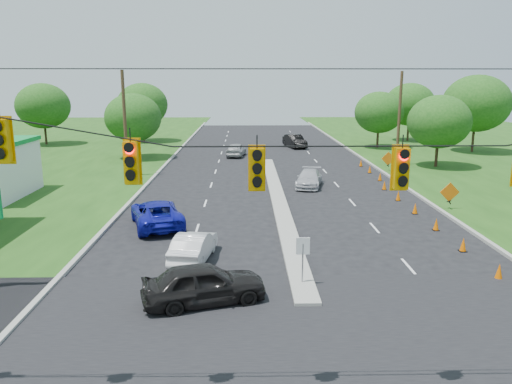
{
  "coord_description": "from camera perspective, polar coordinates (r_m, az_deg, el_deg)",
  "views": [
    {
      "loc": [
        -2.28,
        -12.83,
        8.14
      ],
      "look_at": [
        -1.76,
        10.97,
        2.8
      ],
      "focal_mm": 35.0,
      "sensor_mm": 36.0,
      "label": 1
    }
  ],
  "objects": [
    {
      "name": "ground",
      "position": [
        15.37,
        7.94,
        -19.48
      ],
      "size": [
        160.0,
        160.0,
        0.0
      ],
      "primitive_type": "plane",
      "color": "black",
      "rests_on": "ground"
    },
    {
      "name": "cross_street",
      "position": [
        15.37,
        7.94,
        -19.48
      ],
      "size": [
        160.0,
        14.0,
        0.02
      ],
      "primitive_type": "cube",
      "color": "black",
      "rests_on": "ground"
    },
    {
      "name": "curb_left",
      "position": [
        44.29,
        -11.4,
        1.8
      ],
      "size": [
        0.25,
        110.0,
        0.16
      ],
      "primitive_type": "cube",
      "color": "gray",
      "rests_on": "ground"
    },
    {
      "name": "curb_right",
      "position": [
        45.32,
        14.64,
        1.88
      ],
      "size": [
        0.25,
        110.0,
        0.16
      ],
      "primitive_type": "cube",
      "color": "gray",
      "rests_on": "ground"
    },
    {
      "name": "median",
      "position": [
        34.87,
        2.54,
        -0.87
      ],
      "size": [
        1.0,
        34.0,
        0.18
      ],
      "primitive_type": "cube",
      "color": "gray",
      "rests_on": "ground"
    },
    {
      "name": "median_sign",
      "position": [
        20.11,
        5.37,
        -6.81
      ],
      "size": [
        0.55,
        0.06,
        2.05
      ],
      "color": "gray",
      "rests_on": "ground"
    },
    {
      "name": "signal_span",
      "position": [
        12.45,
        9.12,
        -2.27
      ],
      "size": [
        25.6,
        0.32,
        9.0
      ],
      "color": "#422D1C",
      "rests_on": "ground"
    },
    {
      "name": "utility_pole_far_left",
      "position": [
        44.18,
        -14.74,
        7.51
      ],
      "size": [
        0.28,
        0.28,
        9.0
      ],
      "primitive_type": "cylinder",
      "color": "#422D1C",
      "rests_on": "ground"
    },
    {
      "name": "utility_pole_far_right",
      "position": [
        50.2,
        16.04,
        8.0
      ],
      "size": [
        0.28,
        0.28,
        9.0
      ],
      "primitive_type": "cylinder",
      "color": "#422D1C",
      "rests_on": "ground"
    },
    {
      "name": "cone_1",
      "position": [
        23.37,
        26.02,
        -8.17
      ],
      "size": [
        0.32,
        0.32,
        0.7
      ],
      "primitive_type": "cone",
      "color": "#EB6100",
      "rests_on": "ground"
    },
    {
      "name": "cone_2",
      "position": [
        26.34,
        22.6,
        -5.56
      ],
      "size": [
        0.32,
        0.32,
        0.7
      ],
      "primitive_type": "cone",
      "color": "#EB6100",
      "rests_on": "ground"
    },
    {
      "name": "cone_3",
      "position": [
        29.42,
        19.9,
        -3.48
      ],
      "size": [
        0.32,
        0.32,
        0.7
      ],
      "primitive_type": "cone",
      "color": "#EB6100",
      "rests_on": "ground"
    },
    {
      "name": "cone_4",
      "position": [
        32.59,
        17.73,
        -1.8
      ],
      "size": [
        0.32,
        0.32,
        0.7
      ],
      "primitive_type": "cone",
      "color": "#EB6100",
      "rests_on": "ground"
    },
    {
      "name": "cone_5",
      "position": [
        35.83,
        15.95,
        -0.41
      ],
      "size": [
        0.32,
        0.32,
        0.7
      ],
      "primitive_type": "cone",
      "color": "#EB6100",
      "rests_on": "ground"
    },
    {
      "name": "cone_6",
      "position": [
        39.1,
        14.47,
        0.75
      ],
      "size": [
        0.32,
        0.32,
        0.7
      ],
      "primitive_type": "cone",
      "color": "#EB6100",
      "rests_on": "ground"
    },
    {
      "name": "cone_7",
      "position": [
        42.57,
        14.0,
        1.72
      ],
      "size": [
        0.32,
        0.32,
        0.7
      ],
      "primitive_type": "cone",
      "color": "#EB6100",
      "rests_on": "ground"
    },
    {
      "name": "cone_8",
      "position": [
        45.9,
        12.87,
        2.55
      ],
      "size": [
        0.32,
        0.32,
        0.7
      ],
      "primitive_type": "cone",
      "color": "#EB6100",
      "rests_on": "ground"
    },
    {
      "name": "cone_9",
      "position": [
        49.25,
        11.9,
        3.27
      ],
      "size": [
        0.32,
        0.32,
        0.7
      ],
      "primitive_type": "cone",
      "color": "#EB6100",
      "rests_on": "ground"
    },
    {
      "name": "work_sign_1",
      "position": [
        34.23,
        21.25,
        -0.11
      ],
      "size": [
        1.27,
        0.58,
        1.37
      ],
      "color": "black",
      "rests_on": "ground"
    },
    {
      "name": "work_sign_2",
      "position": [
        47.23,
        14.88,
        3.64
      ],
      "size": [
        1.27,
        0.58,
        1.37
      ],
      "color": "black",
      "rests_on": "ground"
    },
    {
      "name": "tree_4",
      "position": [
        69.82,
        -23.16,
        9.03
      ],
      "size": [
        6.72,
        6.72,
        7.84
      ],
      "color": "black",
      "rests_on": "ground"
    },
    {
      "name": "tree_5",
      "position": [
        54.25,
        -13.87,
        8.26
      ],
      "size": [
        5.88,
        5.88,
        6.86
      ],
      "color": "black",
      "rests_on": "ground"
    },
    {
      "name": "tree_6",
      "position": [
        69.28,
        -12.85,
        9.7
      ],
      "size": [
        6.72,
        6.72,
        7.84
      ],
      "color": "black",
      "rests_on": "ground"
    },
    {
      "name": "tree_9",
      "position": [
        50.42,
        20.2,
        7.55
      ],
      "size": [
        5.88,
        5.88,
        6.86
      ],
      "color": "black",
      "rests_on": "ground"
    },
    {
      "name": "tree_10",
      "position": [
        62.67,
        23.88,
        9.24
      ],
      "size": [
        7.56,
        7.56,
        8.82
      ],
      "color": "black",
      "rests_on": "ground"
    },
    {
      "name": "tree_11",
      "position": [
        71.47,
        17.17,
        9.54
      ],
      "size": [
        6.72,
        6.72,
        7.84
      ],
      "color": "black",
      "rests_on": "ground"
    },
    {
      "name": "tree_12",
      "position": [
        63.09,
        13.88,
        8.83
      ],
      "size": [
        5.88,
        5.88,
        6.86
      ],
      "color": "black",
      "rests_on": "ground"
    },
    {
      "name": "black_sedan",
      "position": [
        18.89,
        -5.96,
        -10.36
      ],
      "size": [
        4.91,
        3.08,
        1.56
      ],
      "primitive_type": "imported",
      "rotation": [
        0.0,
        0.0,
        1.86
      ],
      "color": "black",
      "rests_on": "ground"
    },
    {
      "name": "white_sedan",
      "position": [
        23.26,
        -7.14,
        -6.18
      ],
      "size": [
        2.02,
        4.24,
        1.34
      ],
      "primitive_type": "imported",
      "rotation": [
        0.0,
        0.0,
        2.99
      ],
      "color": "white",
      "rests_on": "ground"
    },
    {
      "name": "blue_pickup",
      "position": [
        28.89,
        -11.29,
        -2.41
      ],
      "size": [
        4.04,
        5.96,
        1.52
      ],
      "primitive_type": "imported",
      "rotation": [
        0.0,
        0.0,
        3.45
      ],
      "color": "#1316A3",
      "rests_on": "ground"
    },
    {
      "name": "silver_car_far",
      "position": [
        39.17,
        6.09,
        1.55
      ],
      "size": [
        2.76,
        4.76,
        1.3
      ],
      "primitive_type": "imported",
      "rotation": [
        0.0,
        0.0,
        -0.22
      ],
      "color": "#BAB9BF",
      "rests_on": "ground"
    },
    {
      "name": "silver_car_oncoming",
      "position": [
        54.73,
        -2.28,
        4.86
      ],
      "size": [
        2.39,
        4.56,
        1.48
      ],
      "primitive_type": "imported",
      "rotation": [
        0.0,
        0.0,
        2.99
      ],
      "color": "#AAAAAA",
      "rests_on": "ground"
    },
    {
      "name": "dark_car_receding",
      "position": [
        62.16,
        4.44,
        5.83
      ],
      "size": [
        2.82,
        5.15,
        1.61
      ],
      "primitive_type": "imported",
      "rotation": [
        0.0,
        0.0,
        0.24
      ],
      "color": "black",
      "rests_on": "ground"
    }
  ]
}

